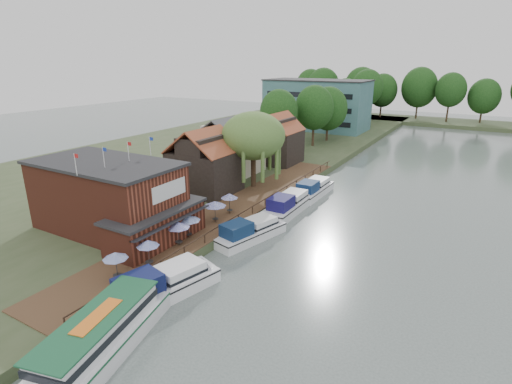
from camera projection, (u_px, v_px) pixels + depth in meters
The scene contains 28 objects.
ground at pixel (246, 271), 35.41m from camera, with size 260.00×260.00×0.00m, color #4C5855.
land_bank at pixel (209, 153), 78.30m from camera, with size 50.00×140.00×1.00m, color #384728.
quay_deck at pixel (233, 210), 47.11m from camera, with size 6.00×50.00×0.10m, color #47301E.
quay_rail at pixel (255, 209), 46.09m from camera, with size 0.20×49.00×1.00m, color black, non-canonical shape.
pub at pixel (121, 199), 39.82m from camera, with size 20.00×11.00×7.30m, color maroon, non-canonical shape.
hotel_block at pixel (317, 104), 101.09m from camera, with size 25.40×12.40×12.30m, color #38666B, non-canonical shape.
cottage_a at pixel (205, 161), 52.41m from camera, with size 8.60×7.60×8.50m, color black, non-canonical shape.
cottage_b at pixel (228, 145), 62.05m from camera, with size 9.60×8.60×8.50m, color beige, non-canonical shape.
cottage_c at pixel (278, 138), 67.52m from camera, with size 7.60×7.60×8.50m, color black, non-canonical shape.
willow at pixel (253, 150), 54.06m from camera, with size 8.60×8.60×10.43m, color #476B2D, non-canonical shape.
umbrella_0 at pixel (116, 266), 31.70m from camera, with size 2.03×2.03×2.38m, color navy, non-canonical shape.
umbrella_1 at pixel (149, 253), 33.83m from camera, with size 1.94×1.94×2.38m, color #1C309B, non-canonical shape.
umbrella_2 at pixel (178, 234), 37.57m from camera, with size 2.26×2.26×2.38m, color navy, non-canonical shape.
umbrella_3 at pixel (188, 226), 39.23m from camera, with size 2.45×2.45×2.38m, color navy, non-canonical shape.
umbrella_4 at pixel (215, 212), 43.06m from camera, with size 2.46×2.46×2.38m, color navy, non-canonical shape.
umbrella_5 at pixel (230, 203), 45.55m from camera, with size 1.97×1.97×2.38m, color navy, non-canonical shape.
cruiser_0 at pixel (163, 282), 31.27m from camera, with size 3.47×10.73×2.63m, color white, non-canonical shape.
cruiser_1 at pixel (250, 229), 41.35m from camera, with size 3.16×9.78×2.37m, color white, non-canonical shape.
cruiser_2 at pixel (288, 202), 48.83m from camera, with size 3.39×10.49×2.57m, color silver, non-canonical shape.
cruiser_3 at pixel (313, 187), 54.92m from camera, with size 3.24×10.01×2.43m, color white, non-canonical shape.
tour_boat at pixel (93, 341), 24.48m from camera, with size 3.71×13.12×2.86m, color silver, non-canonical shape.
swan at pixel (150, 321), 28.30m from camera, with size 0.44×0.44×0.44m, color white.
bank_tree_0 at pixel (279, 120), 76.87m from camera, with size 7.30×7.30×11.69m, color #143811, non-canonical shape.
bank_tree_1 at pixel (314, 116), 80.57m from camera, with size 7.77×7.77×12.22m, color #143811, non-canonical shape.
bank_tree_2 at pixel (328, 114), 85.98m from camera, with size 8.11×8.11×11.58m, color #143811, non-canonical shape.
bank_tree_3 at pixel (345, 102), 107.11m from camera, with size 7.59×7.59×12.33m, color #143811, non-canonical shape.
bank_tree_4 at pixel (366, 96), 111.60m from camera, with size 8.64×8.64×14.57m, color #143811, non-canonical shape.
bank_tree_5 at pixel (364, 98), 119.55m from camera, with size 7.68×7.68×12.17m, color #143811, non-canonical shape.
Camera 1 is at (16.55, -26.69, 17.84)m, focal length 28.00 mm.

